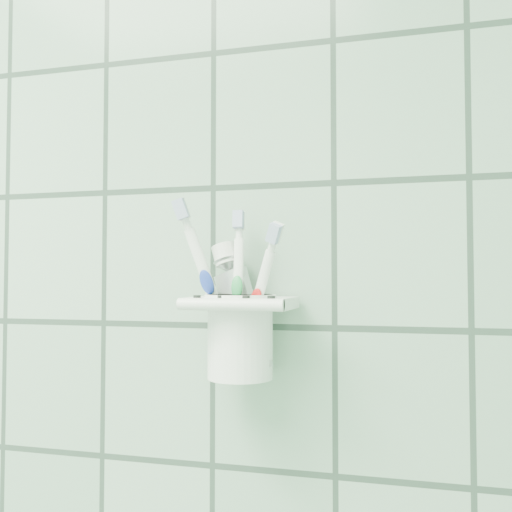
{
  "coord_description": "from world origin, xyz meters",
  "views": [
    {
      "loc": [
        0.82,
        0.54,
        1.31
      ],
      "look_at": [
        0.67,
        1.1,
        1.33
      ],
      "focal_mm": 40.0,
      "sensor_mm": 36.0,
      "label": 1
    }
  ],
  "objects": [
    {
      "name": "cup",
      "position": [
        0.64,
        1.16,
        1.25
      ],
      "size": [
        0.08,
        0.08,
        0.09
      ],
      "color": "white",
      "rests_on": "holder_bracket"
    },
    {
      "name": "toothbrush_pink",
      "position": [
        0.63,
        1.17,
        1.31
      ],
      "size": [
        0.07,
        0.03,
        0.2
      ],
      "rotation": [
        0.07,
        -0.34,
        0.12
      ],
      "color": "white",
      "rests_on": "cup"
    },
    {
      "name": "toothbrush_orange",
      "position": [
        0.63,
        1.17,
        1.3
      ],
      "size": [
        0.06,
        0.06,
        0.18
      ],
      "rotation": [
        0.28,
        0.41,
        -0.14
      ],
      "color": "white",
      "rests_on": "cup"
    },
    {
      "name": "holder_bracket",
      "position": [
        0.64,
        1.15,
        1.28
      ],
      "size": [
        0.11,
        0.1,
        0.04
      ],
      "color": "white",
      "rests_on": "wall_back"
    },
    {
      "name": "toothbrush_blue",
      "position": [
        0.64,
        1.14,
        1.3
      ],
      "size": [
        0.02,
        0.04,
        0.18
      ],
      "rotation": [
        -0.2,
        -0.04,
        0.02
      ],
      "color": "white",
      "rests_on": "cup"
    },
    {
      "name": "toothpaste_tube",
      "position": [
        0.66,
        1.15,
        1.29
      ],
      "size": [
        0.07,
        0.04,
        0.16
      ],
      "rotation": [
        -0.03,
        -0.33,
        -0.29
      ],
      "color": "silver",
      "rests_on": "cup"
    }
  ]
}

